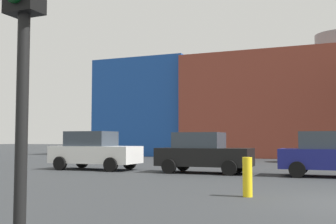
{
  "coord_description": "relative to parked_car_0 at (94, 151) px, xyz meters",
  "views": [
    {
      "loc": [
        -0.56,
        -10.29,
        1.42
      ],
      "look_at": [
        -8.02,
        8.27,
        2.74
      ],
      "focal_mm": 44.98,
      "sensor_mm": 36.0,
      "label": 1
    }
  ],
  "objects": [
    {
      "name": "parked_car_2",
      "position": [
        10.55,
        -0.0,
        -0.04
      ],
      "size": [
        4.01,
        1.97,
        1.74
      ],
      "color": "navy",
      "rests_on": "ground_plane"
    },
    {
      "name": "parked_car_1",
      "position": [
        5.39,
        0.0,
        -0.04
      ],
      "size": [
        4.0,
        1.96,
        1.73
      ],
      "color": "black",
      "rests_on": "ground_plane"
    },
    {
      "name": "traffic_light_near_left",
      "position": [
        7.88,
        -14.06,
        1.73
      ],
      "size": [
        0.37,
        0.36,
        3.57
      ],
      "rotation": [
        0.0,
        0.0,
        -1.6
      ],
      "color": "black",
      "rests_on": "ground_plane"
    },
    {
      "name": "bollard_yellow_0",
      "position": [
        8.63,
        -6.76,
        -0.41
      ],
      "size": [
        0.24,
        0.24,
        0.98
      ],
      "primitive_type": "cylinder",
      "color": "yellow",
      "rests_on": "ground_plane"
    },
    {
      "name": "parked_car_0",
      "position": [
        0.0,
        0.0,
        0.0
      ],
      "size": [
        4.19,
        2.05,
        1.81
      ],
      "color": "white",
      "rests_on": "ground_plane"
    }
  ]
}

